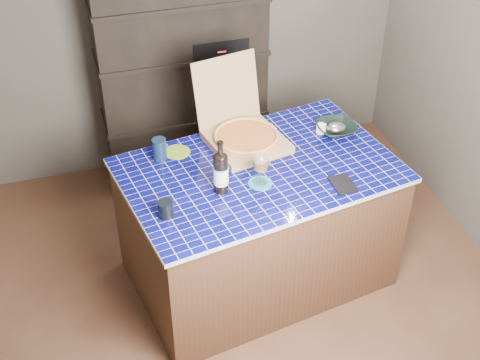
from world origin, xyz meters
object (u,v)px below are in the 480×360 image
object	(u,v)px
kitchen_island	(258,224)
mead_bottle	(221,172)
dvd_case	(343,184)
bowl	(336,129)
wine_glass	(261,163)
pizza_box	(244,134)

from	to	relation	value
kitchen_island	mead_bottle	bearing A→B (deg)	-162.98
kitchen_island	dvd_case	size ratio (longest dim) A/B	10.14
kitchen_island	bowl	distance (m)	0.79
mead_bottle	wine_glass	size ratio (longest dim) A/B	1.63
pizza_box	wine_glass	world-z (taller)	pizza_box
pizza_box	mead_bottle	bearing A→B (deg)	-134.02
kitchen_island	dvd_case	xyz separation A→B (m)	(0.41, -0.29, 0.45)
kitchen_island	wine_glass	distance (m)	0.60
mead_bottle	dvd_case	distance (m)	0.71
pizza_box	bowl	distance (m)	0.60
bowl	dvd_case	bearing A→B (deg)	-109.14
mead_bottle	wine_glass	world-z (taller)	mead_bottle
mead_bottle	bowl	bearing A→B (deg)	23.08
pizza_box	mead_bottle	xyz separation A→B (m)	(-0.26, -0.42, 0.06)
pizza_box	wine_glass	size ratio (longest dim) A/B	2.97
wine_glass	bowl	world-z (taller)	wine_glass
pizza_box	dvd_case	bearing A→B (deg)	-65.86
mead_bottle	bowl	distance (m)	0.94
wine_glass	dvd_case	world-z (taller)	wine_glass
mead_bottle	dvd_case	xyz separation A→B (m)	(0.68, -0.15, -0.12)
dvd_case	kitchen_island	bearing A→B (deg)	143.53
kitchen_island	bowl	xyz separation A→B (m)	(0.59, 0.23, 0.47)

